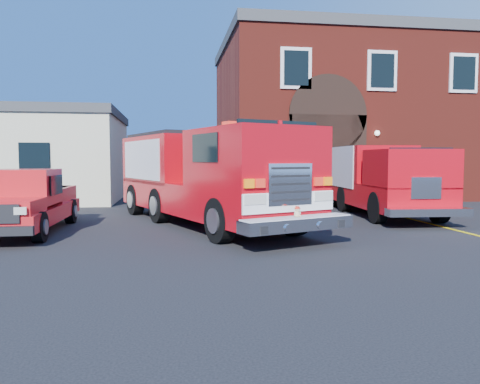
{
  "coord_description": "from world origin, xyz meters",
  "views": [
    {
      "loc": [
        -1.5,
        -11.24,
        2.01
      ],
      "look_at": [
        0.0,
        -1.2,
        1.3
      ],
      "focal_mm": 35.0,
      "sensor_mm": 36.0,
      "label": 1
    }
  ],
  "objects": [
    {
      "name": "pickup_truck",
      "position": [
        -5.47,
        2.28,
        0.83
      ],
      "size": [
        1.94,
        5.35,
        1.75
      ],
      "color": "black",
      "rests_on": "ground"
    },
    {
      "name": "parking_stripe_far",
      "position": [
        6.5,
        7.0,
        0.0
      ],
      "size": [
        0.12,
        3.0,
        0.01
      ],
      "primitive_type": "cube",
      "color": "yellow",
      "rests_on": "ground"
    },
    {
      "name": "parking_stripe_near",
      "position": [
        6.5,
        1.0,
        0.0
      ],
      "size": [
        0.12,
        3.0,
        0.01
      ],
      "primitive_type": "cube",
      "color": "yellow",
      "rests_on": "ground"
    },
    {
      "name": "secondary_truck",
      "position": [
        6.08,
        5.02,
        1.36
      ],
      "size": [
        2.88,
        7.84,
        2.5
      ],
      "color": "black",
      "rests_on": "ground"
    },
    {
      "name": "parking_stripe_mid",
      "position": [
        6.5,
        4.0,
        0.0
      ],
      "size": [
        0.12,
        3.0,
        0.01
      ],
      "primitive_type": "cube",
      "color": "yellow",
      "rests_on": "ground"
    },
    {
      "name": "ground",
      "position": [
        0.0,
        0.0,
        0.0
      ],
      "size": [
        100.0,
        100.0,
        0.0
      ],
      "primitive_type": "plane",
      "color": "black",
      "rests_on": "ground"
    },
    {
      "name": "fire_engine",
      "position": [
        -0.47,
        3.2,
        1.52
      ],
      "size": [
        5.94,
        9.85,
        2.94
      ],
      "color": "black",
      "rests_on": "ground"
    },
    {
      "name": "fire_station",
      "position": [
        8.99,
        13.98,
        4.25
      ],
      "size": [
        15.2,
        10.2,
        8.45
      ],
      "color": "maroon",
      "rests_on": "ground"
    },
    {
      "name": "side_building",
      "position": [
        -9.0,
        13.0,
        2.2
      ],
      "size": [
        10.2,
        8.2,
        4.35
      ],
      "color": "beige",
      "rests_on": "ground"
    }
  ]
}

